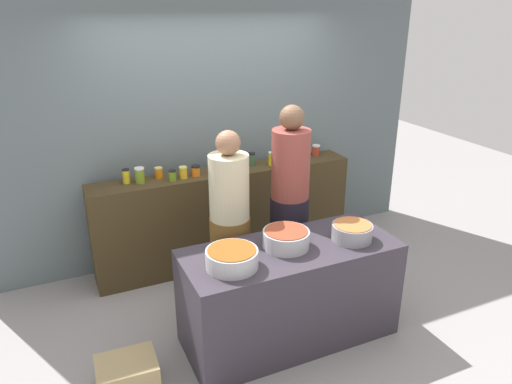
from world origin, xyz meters
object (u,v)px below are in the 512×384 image
(preserve_jar_1, at_px, (140,175))
(preserve_jar_5, at_px, (196,171))
(preserve_jar_3, at_px, (172,176))
(preserve_jar_8, at_px, (252,159))
(preserve_jar_2, at_px, (159,173))
(preserve_jar_4, at_px, (183,172))
(preserve_jar_6, at_px, (217,167))
(cook_in_cap, at_px, (289,214))
(preserve_jar_0, at_px, (126,176))
(preserve_jar_10, at_px, (316,150))
(cooking_pot_left, at_px, (232,258))
(preserve_jar_7, at_px, (227,164))
(cooking_pot_right, at_px, (352,232))
(cook_with_tongs, at_px, (230,234))
(bread_crate, at_px, (127,375))
(cooking_pot_center, at_px, (286,239))
(preserve_jar_9, at_px, (272,159))

(preserve_jar_1, bearing_deg, preserve_jar_5, -3.41)
(preserve_jar_3, height_order, preserve_jar_8, preserve_jar_8)
(preserve_jar_1, distance_m, preserve_jar_2, 0.20)
(preserve_jar_4, distance_m, preserve_jar_6, 0.34)
(cook_in_cap, bearing_deg, preserve_jar_0, 144.45)
(preserve_jar_10, bearing_deg, preserve_jar_1, -178.33)
(preserve_jar_10, height_order, cooking_pot_left, preserve_jar_10)
(preserve_jar_7, bearing_deg, cooking_pot_right, -72.68)
(preserve_jar_8, bearing_deg, preserve_jar_6, -171.45)
(preserve_jar_4, height_order, cooking_pot_right, preserve_jar_4)
(cook_with_tongs, bearing_deg, bread_crate, -149.85)
(preserve_jar_3, height_order, cook_with_tongs, cook_with_tongs)
(preserve_jar_3, bearing_deg, preserve_jar_2, 124.52)
(cooking_pot_right, bearing_deg, preserve_jar_3, 126.99)
(preserve_jar_0, xyz_separation_m, cooking_pot_left, (0.44, -1.53, -0.19))
(preserve_jar_0, bearing_deg, cooking_pot_center, -56.77)
(preserve_jar_8, bearing_deg, preserve_jar_1, -178.68)
(cook_in_cap, bearing_deg, preserve_jar_9, 75.05)
(cooking_pot_left, xyz_separation_m, bread_crate, (-0.80, 0.03, -0.77))
(preserve_jar_2, distance_m, cook_in_cap, 1.33)
(preserve_jar_2, bearing_deg, preserve_jar_0, -176.43)
(preserve_jar_1, height_order, preserve_jar_2, preserve_jar_1)
(preserve_jar_7, height_order, cooking_pot_left, preserve_jar_7)
(preserve_jar_3, height_order, preserve_jar_10, preserve_jar_10)
(cook_with_tongs, bearing_deg, preserve_jar_1, 123.37)
(preserve_jar_6, relative_size, cook_with_tongs, 0.08)
(cooking_pot_right, xyz_separation_m, cook_with_tongs, (-0.79, 0.64, -0.14))
(preserve_jar_3, height_order, preserve_jar_4, preserve_jar_4)
(preserve_jar_4, distance_m, bread_crate, 1.91)
(preserve_jar_1, relative_size, bread_crate, 0.35)
(preserve_jar_1, xyz_separation_m, preserve_jar_2, (0.19, 0.06, -0.02))
(cooking_pot_left, height_order, cook_with_tongs, cook_with_tongs)
(preserve_jar_10, relative_size, cook_with_tongs, 0.07)
(cook_in_cap, relative_size, bread_crate, 4.29)
(preserve_jar_2, height_order, cooking_pot_right, preserve_jar_2)
(preserve_jar_9, distance_m, cook_in_cap, 0.86)
(preserve_jar_6, bearing_deg, preserve_jar_5, 179.29)
(preserve_jar_8, relative_size, cooking_pot_center, 0.38)
(cooking_pot_right, height_order, cook_with_tongs, cook_with_tongs)
(preserve_jar_0, relative_size, cooking_pot_center, 0.38)
(preserve_jar_7, xyz_separation_m, preserve_jar_8, (0.27, 0.01, 0.01))
(preserve_jar_9, xyz_separation_m, bread_crate, (-1.82, -1.39, -0.96))
(preserve_jar_6, xyz_separation_m, cooking_pot_right, (0.60, -1.45, -0.18))
(preserve_jar_1, distance_m, bread_crate, 1.81)
(preserve_jar_5, bearing_deg, preserve_jar_0, 173.38)
(preserve_jar_5, relative_size, cooking_pot_left, 0.27)
(preserve_jar_7, bearing_deg, preserve_jar_10, 2.21)
(preserve_jar_5, xyz_separation_m, preserve_jar_6, (0.21, -0.00, 0.01))
(preserve_jar_0, relative_size, preserve_jar_2, 1.33)
(preserve_jar_6, distance_m, preserve_jar_8, 0.41)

